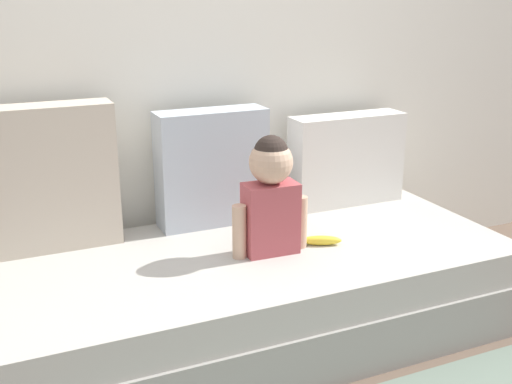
# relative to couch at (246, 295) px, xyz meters

# --- Properties ---
(ground_plane) EXTENTS (12.00, 12.00, 0.00)m
(ground_plane) POSITION_rel_couch_xyz_m (0.00, 0.00, -0.19)
(ground_plane) COLOR brown
(back_wall) EXTENTS (5.45, 0.10, 2.54)m
(back_wall) POSITION_rel_couch_xyz_m (0.00, 0.61, 1.08)
(back_wall) COLOR silver
(back_wall) RESTS_ON ground
(couch) EXTENTS (2.25, 0.95, 0.38)m
(couch) POSITION_rel_couch_xyz_m (0.00, 0.00, 0.00)
(couch) COLOR #9C978F
(couch) RESTS_ON ground
(throw_pillow_left) EXTENTS (0.54, 0.16, 0.59)m
(throw_pillow_left) POSITION_rel_couch_xyz_m (-0.70, 0.38, 0.49)
(throw_pillow_left) COLOR #C1B29E
(throw_pillow_left) RESTS_ON couch
(throw_pillow_center) EXTENTS (0.49, 0.16, 0.52)m
(throw_pillow_center) POSITION_rel_couch_xyz_m (0.00, 0.38, 0.45)
(throw_pillow_center) COLOR #B2BCC6
(throw_pillow_center) RESTS_ON couch
(throw_pillow_right) EXTENTS (0.57, 0.16, 0.44)m
(throw_pillow_right) POSITION_rel_couch_xyz_m (0.70, 0.38, 0.41)
(throw_pillow_right) COLOR silver
(throw_pillow_right) RESTS_ON couch
(toddler) EXTENTS (0.33, 0.17, 0.48)m
(toddler) POSITION_rel_couch_xyz_m (0.09, -0.04, 0.45)
(toddler) COLOR #B24C51
(toddler) RESTS_ON couch
(banana) EXTENTS (0.17, 0.11, 0.04)m
(banana) POSITION_rel_couch_xyz_m (0.32, -0.06, 0.21)
(banana) COLOR yellow
(banana) RESTS_ON couch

